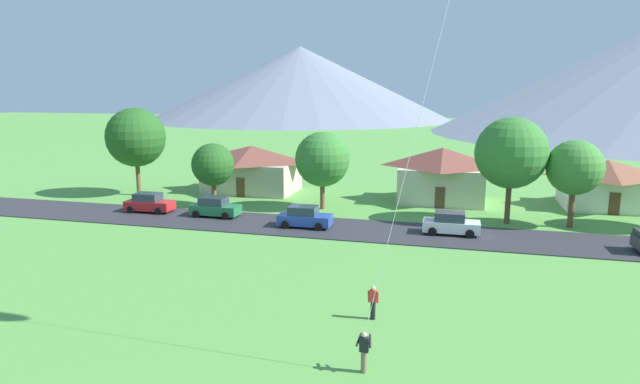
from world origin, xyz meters
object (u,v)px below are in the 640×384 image
Objects in this scene: tree_right_of_center at (511,153)px; watcher_person at (373,302)px; tree_center at (213,165)px; tree_near_right at (575,168)px; tree_far_right at (322,159)px; parked_car_blue_mid_west at (305,217)px; house_leftmost at (442,174)px; house_left_center at (607,183)px; parked_car_green_east_end at (215,207)px; tree_near_left at (136,138)px; parked_car_red_west_end at (149,203)px; house_right_center at (252,168)px; parked_car_white_mid_east at (451,224)px.

tree_right_of_center is 5.19× the size of watcher_person.
tree_center is 30.82m from tree_near_right.
tree_far_right is 7.96m from parked_car_blue_mid_west.
tree_center is at bearing -159.30° from house_leftmost.
tree_far_right is (-10.43, -6.04, 1.83)m from house_leftmost.
house_left_center is 28.76m from parked_car_blue_mid_west.
tree_near_left is at bearing 149.59° from parked_car_green_east_end.
parked_car_red_west_end and parked_car_blue_mid_west have the same top height.
watcher_person is (18.38, -21.06, -3.09)m from tree_center.
parked_car_green_east_end is (-8.47, 1.52, 0.00)m from parked_car_blue_mid_west.
house_right_center is (-34.73, -0.87, 0.25)m from house_left_center.
tree_right_of_center is 8.21m from parked_car_white_mid_east.
tree_right_of_center is (36.14, -2.90, -0.18)m from tree_near_left.
house_leftmost is at bearing -175.43° from house_left_center.
tree_center is 12.07m from parked_car_blue_mid_west.
tree_center is 1.41× the size of parked_car_green_east_end.
parked_car_white_mid_east is (-9.16, -4.72, -3.94)m from tree_near_right.
tree_near_left is at bearing -171.63° from house_leftmost.
tree_near_right is 4.17× the size of watcher_person.
tree_near_right reaches higher than parked_car_green_east_end.
house_leftmost is at bearing 31.88° from parked_car_green_east_end.
watcher_person is at bearing -94.13° from house_leftmost.
parked_car_white_mid_east is 2.51× the size of watcher_person.
tree_center reaches higher than house_leftmost.
house_right_center is at bearing 85.84° from tree_center.
tree_far_right reaches higher than tree_near_right.
parked_car_green_east_end is (-8.12, -5.50, -3.72)m from tree_far_right.
house_leftmost is 1.45× the size of tree_center.
tree_far_right is 1.66× the size of parked_car_red_west_end.
parked_car_red_west_end is 1.01× the size of parked_car_white_mid_east.
tree_near_left is at bearing 166.23° from parked_car_white_mid_east.
tree_far_right reaches higher than parked_car_white_mid_east.
tree_right_of_center is 2.03× the size of parked_car_red_west_end.
house_leftmost reaches higher than house_left_center.
parked_car_blue_mid_west is (9.79, -13.38, -1.69)m from house_right_center.
tree_near_left is at bearing 157.29° from parked_car_blue_mid_west.
tree_near_left is 41.03m from tree_near_right.
tree_center is 6.62m from parked_car_red_west_end.
tree_near_left is 10.79m from tree_center.
tree_right_of_center reaches higher than tree_center.
tree_near_right reaches higher than house_left_center.
tree_center is 28.12m from watcher_person.
house_right_center reaches higher than house_left_center.
tree_far_right reaches higher than parked_car_green_east_end.
parked_car_blue_mid_west is at bearing -10.19° from parked_car_green_east_end.
tree_right_of_center reaches higher than tree_far_right.
house_right_center is at bearing 165.39° from tree_near_right.
tree_near_right is at bearing -4.28° from tree_near_left.
parked_car_red_west_end is at bearing -159.74° from tree_far_right.
watcher_person is (-3.27, -16.51, 0.01)m from parked_car_white_mid_east.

